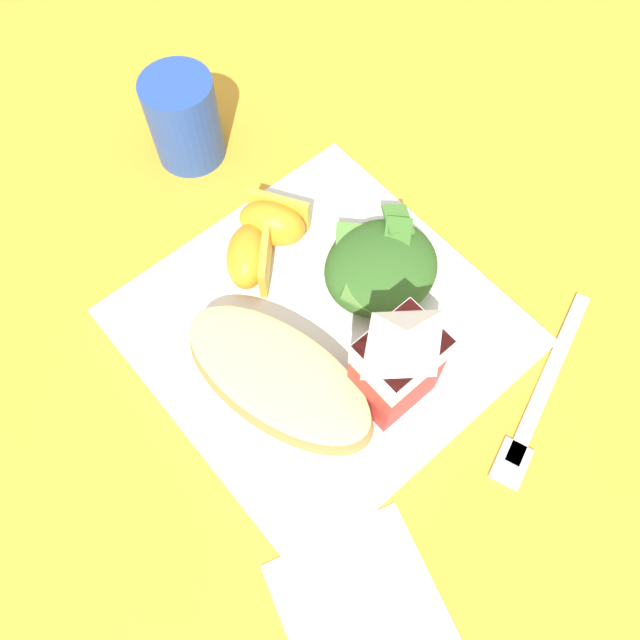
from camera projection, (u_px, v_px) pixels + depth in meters
ground at (320, 333)px, 0.54m from camera, size 3.00×3.00×0.00m
white_plate at (320, 329)px, 0.53m from camera, size 0.28×0.28×0.02m
cheesy_pizza_bread at (278, 378)px, 0.48m from camera, size 0.12×0.18×0.04m
green_salad_pile at (379, 265)px, 0.53m from camera, size 0.10×0.10×0.05m
milk_carton at (398, 361)px, 0.45m from camera, size 0.06×0.04×0.11m
orange_wedge_front at (273, 222)px, 0.55m from camera, size 0.06×0.07×0.04m
orange_wedge_middle at (250, 257)px, 0.53m from camera, size 0.07×0.07×0.04m
paper_napkin at (361, 608)px, 0.44m from camera, size 0.14×0.14×0.00m
metal_fork at (539, 399)px, 0.51m from camera, size 0.18×0.08×0.01m
drinking_blue_cup at (184, 120)px, 0.59m from camera, size 0.07×0.07×0.09m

